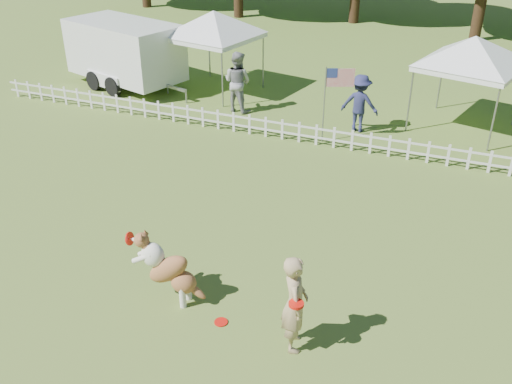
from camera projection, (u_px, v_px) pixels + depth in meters
ground at (213, 297)px, 10.05m from camera, size 120.00×120.00×0.00m
picket_fence at (325, 136)px, 15.58m from camera, size 22.00×0.08×0.60m
handler at (295, 303)px, 8.62m from camera, size 0.60×0.72×1.67m
dog at (169, 269)px, 9.69m from camera, size 1.27×0.50×1.29m
frisbee_on_turf at (221, 322)px, 9.46m from camera, size 0.26×0.26×0.02m
canopy_tent_left at (215, 53)px, 19.24m from camera, size 3.03×3.03×2.65m
canopy_tent_right at (467, 85)px, 16.26m from camera, size 3.13×3.13×2.65m
cargo_trailer at (125, 54)px, 19.83m from camera, size 5.59×3.67×2.27m
flag_pole at (324, 105)px, 15.50m from camera, size 0.79×0.40×2.14m
spectator_a at (238, 82)px, 17.69m from camera, size 1.04×0.87×1.89m
spectator_b at (360, 103)px, 16.30m from camera, size 1.09×0.64×1.68m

